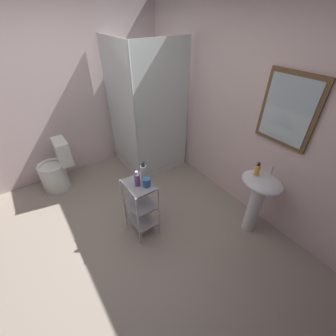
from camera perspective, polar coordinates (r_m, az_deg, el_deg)
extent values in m
cube|color=#9F9182|center=(2.86, -13.62, -19.02)|extent=(4.20, 4.20, 0.02)
cube|color=beige|center=(2.97, 17.67, 13.90)|extent=(4.20, 0.10, 2.50)
cube|color=brown|center=(2.53, 28.40, 12.84)|extent=(0.56, 0.03, 0.72)
cube|color=silver|center=(2.52, 28.19, 12.77)|extent=(0.48, 0.01, 0.64)
cube|color=silver|center=(3.67, -28.75, 15.42)|extent=(0.10, 4.20, 2.50)
cube|color=white|center=(4.08, -4.71, 2.65)|extent=(0.90, 0.90, 0.10)
cube|color=silver|center=(3.44, -12.16, 14.17)|extent=(0.90, 0.02, 1.90)
cube|color=silver|center=(3.27, -1.35, 13.77)|extent=(0.02, 0.90, 1.90)
cylinder|color=silver|center=(3.06, -8.50, 11.76)|extent=(0.04, 0.04, 1.90)
cylinder|color=silver|center=(4.05, -4.74, 3.26)|extent=(0.08, 0.08, 0.00)
cylinder|color=white|center=(2.88, 21.03, -9.63)|extent=(0.15, 0.15, 0.68)
ellipsoid|color=white|center=(2.63, 22.91, -3.41)|extent=(0.46, 0.37, 0.13)
cylinder|color=silver|center=(2.65, 24.97, -0.49)|extent=(0.03, 0.03, 0.10)
cylinder|color=white|center=(3.77, -27.00, -2.13)|extent=(0.37, 0.37, 0.40)
torus|color=white|center=(3.66, -27.91, 0.52)|extent=(0.37, 0.37, 0.04)
cube|color=white|center=(3.59, -25.41, 3.83)|extent=(0.35, 0.17, 0.36)
cylinder|color=silver|center=(2.76, -11.16, -8.97)|extent=(0.02, 0.02, 0.74)
cylinder|color=silver|center=(2.53, -7.49, -13.81)|extent=(0.02, 0.02, 0.74)
cylinder|color=silver|center=(2.83, -6.43, -6.93)|extent=(0.02, 0.02, 0.74)
cylinder|color=silver|center=(2.61, -2.41, -11.39)|extent=(0.02, 0.02, 0.74)
cube|color=#99999E|center=(2.82, -6.64, -12.84)|extent=(0.36, 0.26, 0.02)
cube|color=#99999E|center=(2.62, -7.05, -8.97)|extent=(0.36, 0.26, 0.02)
cube|color=#99999E|center=(2.43, -7.53, -4.32)|extent=(0.36, 0.26, 0.02)
cylinder|color=gold|center=(2.57, 21.82, -0.54)|extent=(0.05, 0.05, 0.12)
cylinder|color=black|center=(2.52, 22.20, 0.88)|extent=(0.03, 0.03, 0.03)
cylinder|color=#7D519E|center=(2.37, -7.87, -3.00)|extent=(0.06, 0.06, 0.14)
cylinder|color=silver|center=(2.32, -8.05, -1.27)|extent=(0.03, 0.03, 0.04)
cylinder|color=white|center=(2.42, -6.25, -1.33)|extent=(0.07, 0.07, 0.19)
cylinder|color=#333338|center=(2.35, -6.44, 0.97)|extent=(0.04, 0.04, 0.05)
cylinder|color=#3870B2|center=(2.36, -5.47, -3.66)|extent=(0.08, 0.08, 0.10)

